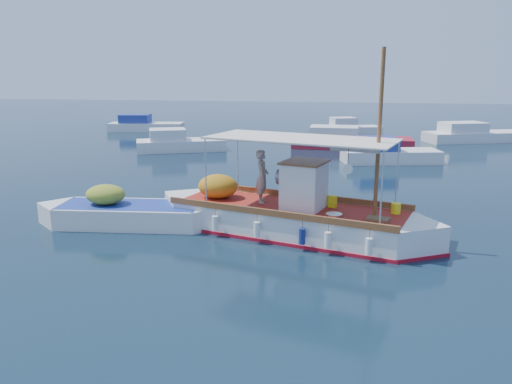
# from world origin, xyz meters

# --- Properties ---
(ground) EXTENTS (160.00, 160.00, 0.00)m
(ground) POSITION_xyz_m (0.00, 0.00, 0.00)
(ground) COLOR black
(ground) RESTS_ON ground
(fishing_caique) EXTENTS (10.20, 4.81, 6.45)m
(fishing_caique) POSITION_xyz_m (0.72, -0.35, 0.57)
(fishing_caique) COLOR white
(fishing_caique) RESTS_ON ground
(dinghy) EXTENTS (7.04, 2.54, 1.73)m
(dinghy) POSITION_xyz_m (-5.16, -0.51, 0.36)
(dinghy) COLOR white
(dinghy) RESTS_ON ground
(bg_boat_nw) EXTENTS (6.68, 4.67, 1.80)m
(bg_boat_nw) POSITION_xyz_m (-9.35, 16.94, 0.49)
(bg_boat_nw) COLOR silver
(bg_boat_nw) RESTS_ON ground
(bg_boat_n) EXTENTS (8.77, 2.88, 1.80)m
(bg_boat_n) POSITION_xyz_m (2.60, 20.65, 0.49)
(bg_boat_n) COLOR maroon
(bg_boat_n) RESTS_ON ground
(bg_boat_ne) EXTENTS (6.27, 3.51, 1.80)m
(bg_boat_ne) POSITION_xyz_m (5.11, 14.77, 0.49)
(bg_boat_ne) COLOR silver
(bg_boat_ne) RESTS_ON ground
(bg_boat_e) EXTENTS (8.71, 5.32, 1.80)m
(bg_boat_e) POSITION_xyz_m (12.61, 26.07, 0.49)
(bg_boat_e) COLOR silver
(bg_boat_e) RESTS_ON ground
(bg_boat_far_w) EXTENTS (7.24, 3.44, 1.80)m
(bg_boat_far_w) POSITION_xyz_m (-16.75, 28.16, 0.49)
(bg_boat_far_w) COLOR silver
(bg_boat_far_w) RESTS_ON ground
(bg_boat_far_n) EXTENTS (5.57, 3.71, 1.80)m
(bg_boat_far_n) POSITION_xyz_m (2.69, 28.57, 0.49)
(bg_boat_far_n) COLOR silver
(bg_boat_far_n) RESTS_ON ground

